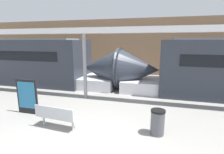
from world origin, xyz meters
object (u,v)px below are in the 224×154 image
at_px(support_column_near, 85,67).
at_px(trash_bin, 158,122).
at_px(bench_near, 56,115).
at_px(train_right, 12,61).
at_px(poster_board, 27,97).

bearing_deg(support_column_near, trash_bin, -37.51).
height_order(bench_near, support_column_near, support_column_near).
xyz_separation_m(bench_near, support_column_near, (-0.40, 3.49, 1.21)).
relative_size(train_right, poster_board, 11.19).
xyz_separation_m(trash_bin, support_column_near, (-3.85, 2.96, 1.28)).
relative_size(bench_near, trash_bin, 1.85).
relative_size(poster_board, support_column_near, 0.44).
relative_size(trash_bin, poster_board, 0.57).
distance_m(bench_near, support_column_near, 3.72).
height_order(train_right, bench_near, train_right).
distance_m(train_right, trash_bin, 12.04).
distance_m(train_right, bench_near, 9.39).
xyz_separation_m(bench_near, poster_board, (-1.89, 0.85, 0.25)).
height_order(trash_bin, support_column_near, support_column_near).
distance_m(poster_board, support_column_near, 3.18).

